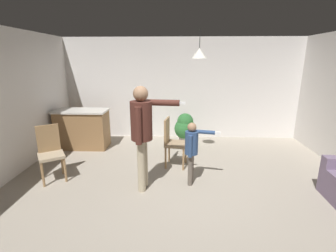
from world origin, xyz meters
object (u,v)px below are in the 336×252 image
(kitchen_counter, at_px, (83,129))
(potted_plant_corner, at_px, (185,128))
(dining_chair_by_counter, at_px, (50,151))
(person_adult, at_px, (142,127))
(person_child, at_px, (192,147))
(dining_chair_near_wall, at_px, (172,140))

(kitchen_counter, distance_m, potted_plant_corner, 2.55)
(dining_chair_by_counter, relative_size, potted_plant_corner, 1.21)
(kitchen_counter, height_order, dining_chair_by_counter, dining_chair_by_counter)
(person_adult, relative_size, person_child, 1.56)
(dining_chair_by_counter, bearing_deg, potted_plant_corner, -175.30)
(kitchen_counter, height_order, person_child, person_child)
(kitchen_counter, height_order, person_adult, person_adult)
(dining_chair_by_counter, bearing_deg, kitchen_counter, -121.41)
(kitchen_counter, relative_size, dining_chair_by_counter, 1.26)
(kitchen_counter, height_order, potted_plant_corner, kitchen_counter)
(kitchen_counter, height_order, dining_chair_near_wall, dining_chair_near_wall)
(dining_chair_by_counter, height_order, dining_chair_near_wall, same)
(kitchen_counter, relative_size, potted_plant_corner, 1.52)
(person_adult, height_order, dining_chair_by_counter, person_adult)
(dining_chair_near_wall, distance_m, potted_plant_corner, 1.30)
(kitchen_counter, relative_size, person_child, 1.13)
(dining_chair_near_wall, bearing_deg, kitchen_counter, -105.02)
(potted_plant_corner, bearing_deg, person_child, -88.41)
(potted_plant_corner, bearing_deg, dining_chair_by_counter, -142.25)
(dining_chair_by_counter, height_order, potted_plant_corner, dining_chair_by_counter)
(person_child, relative_size, dining_chair_near_wall, 1.12)
(person_adult, distance_m, potted_plant_corner, 2.42)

